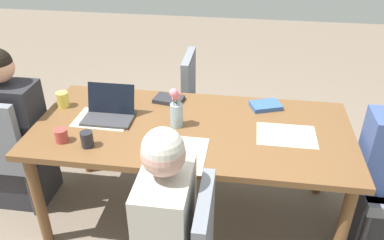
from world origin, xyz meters
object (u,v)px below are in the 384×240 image
object	(u,v)px
coffee_mug_near_right	(61,135)
coffee_mug_near_left	(87,139)
coffee_mug_centre_left	(63,100)
book_blue_cover	(266,106)
chair_head_left_left_mid	(5,147)
chair_far_right_near	(202,101)
laptop_head_left_left_mid	(109,112)
book_red_cover	(169,99)
flower_vase	(176,109)
person_head_left_left_mid	(17,138)
dining_table	(192,137)

from	to	relation	value
coffee_mug_near_right	coffee_mug_near_left	bearing A→B (deg)	-9.01
coffee_mug_centre_left	book_blue_cover	world-z (taller)	coffee_mug_centre_left
chair_head_left_left_mid	coffee_mug_near_left	size ratio (longest dim) A/B	9.35
chair_far_right_near	book_blue_cover	size ratio (longest dim) A/B	4.50
laptop_head_left_left_mid	book_red_cover	world-z (taller)	laptop_head_left_left_mid
flower_vase	coffee_mug_near_right	bearing A→B (deg)	-156.87
book_red_cover	chair_far_right_near	bearing A→B (deg)	80.73
chair_head_left_left_mid	chair_far_right_near	bearing A→B (deg)	34.44
coffee_mug_near_right	chair_head_left_left_mid	bearing A→B (deg)	158.82
coffee_mug_centre_left	laptop_head_left_left_mid	bearing A→B (deg)	-15.82
chair_head_left_left_mid	coffee_mug_centre_left	world-z (taller)	chair_head_left_left_mid
person_head_left_left_mid	flower_vase	size ratio (longest dim) A/B	4.42
person_head_left_left_mid	coffee_mug_centre_left	world-z (taller)	person_head_left_left_mid
chair_far_right_near	coffee_mug_near_left	xyz separation A→B (m)	(-0.54, -1.13, 0.30)
chair_far_right_near	coffee_mug_centre_left	xyz separation A→B (m)	(-0.89, -0.69, 0.30)
book_blue_cover	chair_head_left_left_mid	bearing A→B (deg)	171.78
book_blue_cover	dining_table	bearing A→B (deg)	-165.53
book_red_cover	laptop_head_left_left_mid	bearing A→B (deg)	-129.40
person_head_left_left_mid	coffee_mug_centre_left	size ratio (longest dim) A/B	11.19
chair_head_left_left_mid	coffee_mug_near_left	xyz separation A→B (m)	(0.74, -0.25, 0.30)
dining_table	person_head_left_left_mid	size ratio (longest dim) A/B	1.69
coffee_mug_centre_left	book_blue_cover	xyz separation A→B (m)	(1.39, 0.19, -0.04)
flower_vase	book_red_cover	bearing A→B (deg)	109.50
person_head_left_left_mid	laptop_head_left_left_mid	distance (m)	0.75
flower_vase	coffee_mug_near_left	world-z (taller)	flower_vase
person_head_left_left_mid	coffee_mug_near_left	distance (m)	0.80
flower_vase	coffee_mug_centre_left	distance (m)	0.83
chair_far_right_near	coffee_mug_centre_left	world-z (taller)	chair_far_right_near
dining_table	book_blue_cover	distance (m)	0.57
coffee_mug_centre_left	book_red_cover	distance (m)	0.73
flower_vase	book_blue_cover	xyz separation A→B (m)	(0.57, 0.32, -0.10)
dining_table	chair_far_right_near	world-z (taller)	chair_far_right_near
dining_table	coffee_mug_near_left	distance (m)	0.66
chair_head_left_left_mid	book_blue_cover	world-z (taller)	chair_head_left_left_mid
flower_vase	coffee_mug_centre_left	bearing A→B (deg)	170.52
flower_vase	coffee_mug_near_right	xyz separation A→B (m)	(-0.65, -0.28, -0.08)
dining_table	coffee_mug_near_left	world-z (taller)	coffee_mug_near_left
coffee_mug_near_right	coffee_mug_centre_left	xyz separation A→B (m)	(-0.17, 0.41, 0.01)
dining_table	book_red_cover	size ratio (longest dim) A/B	10.09
coffee_mug_near_left	book_red_cover	bearing A→B (deg)	59.84
coffee_mug_near_left	chair_far_right_near	bearing A→B (deg)	64.31
chair_head_left_left_mid	book_red_cover	world-z (taller)	chair_head_left_left_mid
person_head_left_left_mid	flower_vase	bearing A→B (deg)	-0.93
person_head_left_left_mid	chair_far_right_near	size ratio (longest dim) A/B	1.33
dining_table	person_head_left_left_mid	xyz separation A→B (m)	(-1.26, 0.02, -0.14)
chair_head_left_left_mid	chair_far_right_near	xyz separation A→B (m)	(1.28, 0.88, 0.00)
person_head_left_left_mid	chair_far_right_near	distance (m)	1.46
book_red_cover	flower_vase	bearing A→B (deg)	-60.13
flower_vase	chair_head_left_left_mid	bearing A→B (deg)	-177.36
flower_vase	book_red_cover	world-z (taller)	flower_vase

